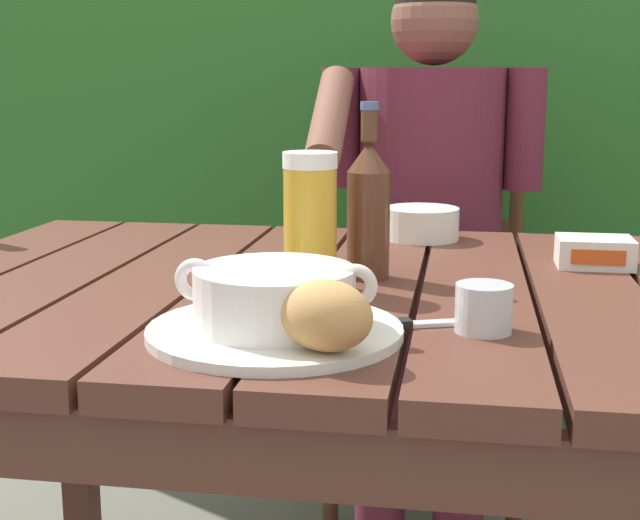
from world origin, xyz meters
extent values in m
cube|color=#532C22|center=(-0.47, 0.00, 0.72)|extent=(0.15, 0.93, 0.04)
cube|color=#532C22|center=(-0.31, 0.00, 0.72)|extent=(0.15, 0.93, 0.04)
cube|color=#532C22|center=(-0.16, 0.00, 0.72)|extent=(0.15, 0.93, 0.04)
cube|color=#532C22|center=(0.00, 0.00, 0.72)|extent=(0.15, 0.93, 0.04)
cube|color=#532C22|center=(0.16, 0.00, 0.72)|extent=(0.15, 0.93, 0.04)
cube|color=#532C22|center=(0.31, 0.00, 0.72)|extent=(0.15, 0.93, 0.04)
cube|color=#532C22|center=(0.00, -0.44, 0.66)|extent=(1.36, 0.03, 0.08)
cube|color=#532C22|center=(0.00, 0.44, 0.66)|extent=(1.36, 0.03, 0.08)
cube|color=#532C22|center=(-0.66, 0.43, 0.35)|extent=(0.06, 0.06, 0.70)
cube|color=#2A6326|center=(0.00, 1.53, 0.82)|extent=(3.02, 0.60, 1.64)
cylinder|color=#4C3823|center=(0.19, 1.68, 1.06)|extent=(0.10, 0.10, 2.12)
cylinder|color=#4C3823|center=(0.24, 1.68, 0.68)|extent=(0.10, 0.10, 1.36)
cylinder|color=#51311E|center=(0.27, 0.64, 0.22)|extent=(0.04, 0.04, 0.45)
cylinder|color=#51311E|center=(-0.15, 0.64, 0.22)|extent=(0.04, 0.04, 0.45)
cylinder|color=#51311E|center=(0.27, 1.05, 0.22)|extent=(0.04, 0.04, 0.45)
cylinder|color=#51311E|center=(-0.15, 1.05, 0.22)|extent=(0.04, 0.04, 0.45)
cube|color=#51311E|center=(0.06, 0.85, 0.46)|extent=(0.45, 0.44, 0.02)
cylinder|color=#51311E|center=(0.27, 1.05, 0.73)|extent=(0.04, 0.04, 0.57)
cylinder|color=#51311E|center=(-0.15, 1.05, 0.73)|extent=(0.04, 0.04, 0.57)
cube|color=#51311E|center=(0.06, 1.05, 0.65)|extent=(0.42, 0.02, 0.04)
cube|color=#51311E|center=(0.06, 1.05, 0.79)|extent=(0.42, 0.02, 0.04)
cube|color=#51311E|center=(0.06, 1.05, 0.93)|extent=(0.42, 0.02, 0.04)
cylinder|color=maroon|center=(0.15, 0.55, 0.23)|extent=(0.11, 0.11, 0.45)
cylinder|color=maroon|center=(0.15, 0.65, 0.51)|extent=(0.13, 0.40, 0.13)
cylinder|color=maroon|center=(-0.02, 0.55, 0.23)|extent=(0.11, 0.11, 0.45)
cylinder|color=maroon|center=(-0.02, 0.65, 0.51)|extent=(0.13, 0.40, 0.13)
cylinder|color=maroon|center=(0.06, 0.75, 0.78)|extent=(0.32, 0.32, 0.54)
sphere|color=brown|center=(0.06, 0.75, 1.15)|extent=(0.19, 0.19, 0.19)
sphere|color=black|center=(0.06, 0.75, 1.17)|extent=(0.18, 0.18, 0.18)
cylinder|color=maroon|center=(0.26, 0.73, 0.92)|extent=(0.08, 0.08, 0.26)
cylinder|color=maroon|center=(-0.14, 0.73, 0.92)|extent=(0.08, 0.08, 0.26)
cylinder|color=brown|center=(-0.14, 0.57, 0.95)|extent=(0.07, 0.25, 0.21)
cylinder|color=white|center=(-0.07, -0.28, 0.74)|extent=(0.29, 0.29, 0.01)
cylinder|color=white|center=(-0.07, -0.28, 0.78)|extent=(0.18, 0.18, 0.07)
cylinder|color=#C9732A|center=(-0.07, -0.28, 0.80)|extent=(0.16, 0.16, 0.01)
torus|color=white|center=(-0.16, -0.28, 0.80)|extent=(0.05, 0.01, 0.05)
torus|color=white|center=(0.02, -0.28, 0.80)|extent=(0.05, 0.01, 0.05)
ellipsoid|color=tan|center=(0.00, -0.37, 0.79)|extent=(0.13, 0.11, 0.08)
cylinder|color=gold|center=(-0.07, -0.05, 0.82)|extent=(0.07, 0.07, 0.17)
cylinder|color=white|center=(-0.07, -0.05, 0.92)|extent=(0.08, 0.08, 0.02)
cylinder|color=#532F1E|center=(0.00, 0.03, 0.82)|extent=(0.06, 0.06, 0.16)
cone|color=#532F1E|center=(0.00, 0.03, 0.92)|extent=(0.06, 0.06, 0.04)
cylinder|color=#532F1E|center=(0.00, 0.03, 0.96)|extent=(0.02, 0.02, 0.04)
cylinder|color=#4A5D8B|center=(0.00, 0.03, 0.99)|extent=(0.03, 0.03, 0.01)
cylinder|color=silver|center=(0.16, -0.23, 0.76)|extent=(0.07, 0.07, 0.06)
cube|color=white|center=(0.34, 0.17, 0.76)|extent=(0.11, 0.09, 0.05)
cube|color=#D1501D|center=(0.34, 0.13, 0.76)|extent=(0.08, 0.00, 0.02)
cube|color=silver|center=(0.11, -0.21, 0.74)|extent=(0.11, 0.05, 0.00)
cube|color=black|center=(0.05, -0.23, 0.74)|extent=(0.06, 0.04, 0.01)
cylinder|color=white|center=(0.06, 0.37, 0.77)|extent=(0.14, 0.14, 0.06)
camera|label=1|loc=(0.14, -1.24, 1.03)|focal=49.62mm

